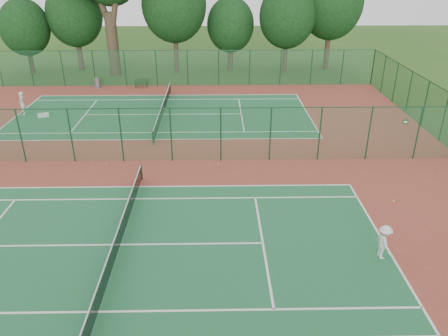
{
  "coord_description": "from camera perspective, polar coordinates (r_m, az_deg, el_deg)",
  "views": [
    {
      "loc": [
        4.34,
        -25.19,
        11.65
      ],
      "look_at": [
        4.73,
        -4.46,
        1.6
      ],
      "focal_mm": 35.0,
      "sensor_mm": 36.0,
      "label": 1
    }
  ],
  "objects": [
    {
      "name": "ground",
      "position": [
        28.09,
        -9.87,
        0.95
      ],
      "size": [
        120.0,
        120.0,
        0.0
      ],
      "primitive_type": "plane",
      "color": "#2B5119",
      "rests_on": "ground"
    },
    {
      "name": "red_pad",
      "position": [
        28.09,
        -9.87,
        0.96
      ],
      "size": [
        40.0,
        36.0,
        0.01
      ],
      "primitive_type": "cube",
      "color": "brown",
      "rests_on": "ground"
    },
    {
      "name": "court_near",
      "position": [
        20.41,
        -13.35,
        -9.72
      ],
      "size": [
        23.77,
        10.97,
        0.01
      ],
      "primitive_type": "cube",
      "color": "#1F6237",
      "rests_on": "red_pad"
    },
    {
      "name": "court_far",
      "position": [
        36.38,
        -7.93,
        6.95
      ],
      "size": [
        23.77,
        10.97,
        0.01
      ],
      "primitive_type": "cube",
      "color": "#1E6136",
      "rests_on": "red_pad"
    },
    {
      "name": "fence_north",
      "position": [
        44.52,
        -6.81,
        12.85
      ],
      "size": [
        40.0,
        0.09,
        3.5
      ],
      "color": "#1C5433",
      "rests_on": "ground"
    },
    {
      "name": "fence_divider",
      "position": [
        27.41,
        -10.14,
        4.29
      ],
      "size": [
        40.0,
        0.09,
        3.5
      ],
      "color": "#1B512C",
      "rests_on": "ground"
    },
    {
      "name": "tennis_net_near",
      "position": [
        20.11,
        -13.51,
        -8.49
      ],
      "size": [
        0.1,
        12.9,
        0.97
      ],
      "color": "#143920",
      "rests_on": "ground"
    },
    {
      "name": "tennis_net_far",
      "position": [
        36.21,
        -7.98,
        7.75
      ],
      "size": [
        0.1,
        12.9,
        0.97
      ],
      "color": "#14371D",
      "rests_on": "ground"
    },
    {
      "name": "player_near",
      "position": [
        19.86,
        20.16,
        -9.07
      ],
      "size": [
        0.7,
        1.08,
        1.57
      ],
      "primitive_type": "imported",
      "rotation": [
        0.0,
        0.0,
        1.69
      ],
      "color": "silver",
      "rests_on": "court_near"
    },
    {
      "name": "player_far",
      "position": [
        39.27,
        -24.87,
        7.67
      ],
      "size": [
        0.65,
        0.8,
        1.89
      ],
      "primitive_type": "imported",
      "rotation": [
        0.0,
        0.0,
        -1.25
      ],
      "color": "silver",
      "rests_on": "court_far"
    },
    {
      "name": "trash_bin",
      "position": [
        45.4,
        -16.21,
        10.63
      ],
      "size": [
        0.68,
        0.68,
        0.97
      ],
      "primitive_type": "cylinder",
      "rotation": [
        0.0,
        0.0,
        0.32
      ],
      "color": "slate",
      "rests_on": "red_pad"
    },
    {
      "name": "bench",
      "position": [
        44.6,
        -10.75,
        10.87
      ],
      "size": [
        1.45,
        0.84,
        0.86
      ],
      "rotation": [
        0.0,
        0.0,
        0.33
      ],
      "color": "#133819",
      "rests_on": "red_pad"
    },
    {
      "name": "kit_bag",
      "position": [
        38.25,
        -22.53,
        6.39
      ],
      "size": [
        0.89,
        0.6,
        0.31
      ],
      "primitive_type": "cube",
      "rotation": [
        0.0,
        0.0,
        0.39
      ],
      "color": "white",
      "rests_on": "red_pad"
    },
    {
      "name": "stray_ball_a",
      "position": [
        27.23,
        -0.76,
        0.64
      ],
      "size": [
        0.08,
        0.08,
        0.08
      ],
      "primitive_type": "sphere",
      "color": "#DAE836",
      "rests_on": "red_pad"
    },
    {
      "name": "stray_ball_b",
      "position": [
        27.13,
        -1.79,
        0.51
      ],
      "size": [
        0.07,
        0.07,
        0.07
      ],
      "primitive_type": "sphere",
      "color": "#C5D431",
      "rests_on": "red_pad"
    },
    {
      "name": "stray_ball_c",
      "position": [
        28.19,
        -15.13,
        0.6
      ],
      "size": [
        0.07,
        0.07,
        0.07
      ],
      "primitive_type": "sphere",
      "color": "#D1E435",
      "rests_on": "red_pad"
    },
    {
      "name": "evergreen_row",
      "position": [
        50.94,
        -5.5,
        12.53
      ],
      "size": [
        39.0,
        5.0,
        12.0
      ],
      "primitive_type": null,
      "color": "black",
      "rests_on": "ground"
    }
  ]
}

